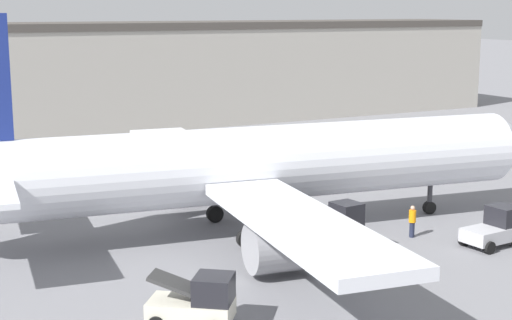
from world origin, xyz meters
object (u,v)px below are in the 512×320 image
at_px(belt_loader_truck, 197,302).
at_px(ground_crew_worker, 412,220).
at_px(pushback_tug, 338,233).
at_px(baggage_tug, 495,228).
at_px(airplane, 239,167).

bearing_deg(belt_loader_truck, ground_crew_worker, 58.49).
relative_size(belt_loader_truck, pushback_tug, 1.21).
distance_m(ground_crew_worker, baggage_tug, 4.02).
distance_m(baggage_tug, belt_loader_truck, 17.00).
height_order(ground_crew_worker, belt_loader_truck, belt_loader_truck).
relative_size(baggage_tug, belt_loader_truck, 0.89).
bearing_deg(ground_crew_worker, baggage_tug, -8.66).
height_order(baggage_tug, pushback_tug, pushback_tug).
distance_m(airplane, belt_loader_truck, 12.40).
xyz_separation_m(ground_crew_worker, baggage_tug, (2.66, -3.02, -0.00)).
distance_m(airplane, baggage_tug, 12.94).
distance_m(ground_crew_worker, pushback_tug, 4.96).
distance_m(airplane, pushback_tug, 6.36).
relative_size(airplane, pushback_tug, 13.10).
bearing_deg(belt_loader_truck, airplane, 93.82).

